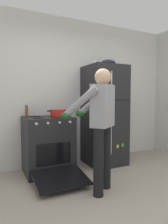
% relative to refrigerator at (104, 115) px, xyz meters
% --- Properties ---
extents(ground, '(8.00, 8.00, 0.00)m').
position_rel_refrigerator_xyz_m(ground, '(-0.53, -1.57, -0.91)').
color(ground, '#9E9384').
extents(kitchen_wall_back, '(6.00, 0.10, 2.70)m').
position_rel_refrigerator_xyz_m(kitchen_wall_back, '(-0.53, 0.38, 0.44)').
color(kitchen_wall_back, silver).
rests_on(kitchen_wall_back, ground).
extents(refrigerator, '(0.68, 0.72, 1.82)m').
position_rel_refrigerator_xyz_m(refrigerator, '(0.00, 0.00, 0.00)').
color(refrigerator, black).
rests_on(refrigerator, ground).
extents(stove_range, '(0.76, 1.22, 0.93)m').
position_rel_refrigerator_xyz_m(stove_range, '(-1.08, -0.02, -0.46)').
color(stove_range, black).
rests_on(stove_range, ground).
extents(person_cook, '(0.70, 0.75, 1.60)m').
position_rel_refrigerator_xyz_m(person_cook, '(-0.66, -0.96, 0.05)').
color(person_cook, black).
rests_on(person_cook, ground).
extents(red_pot, '(0.35, 0.25, 0.11)m').
position_rel_refrigerator_xyz_m(red_pot, '(-0.92, -0.05, 0.07)').
color(red_pot, red).
rests_on(red_pot, stove_range).
extents(coffee_mug, '(0.11, 0.08, 0.10)m').
position_rel_refrigerator_xyz_m(coffee_mug, '(-0.18, 0.05, 0.96)').
color(coffee_mug, silver).
rests_on(coffee_mug, refrigerator).
extents(pepper_mill, '(0.05, 0.05, 0.18)m').
position_rel_refrigerator_xyz_m(pepper_mill, '(-1.38, 0.20, 0.11)').
color(pepper_mill, brown).
rests_on(pepper_mill, stove_range).
extents(mixing_bowl, '(0.27, 0.27, 0.12)m').
position_rel_refrigerator_xyz_m(mixing_bowl, '(0.08, 0.00, 0.97)').
color(mixing_bowl, black).
rests_on(mixing_bowl, refrigerator).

